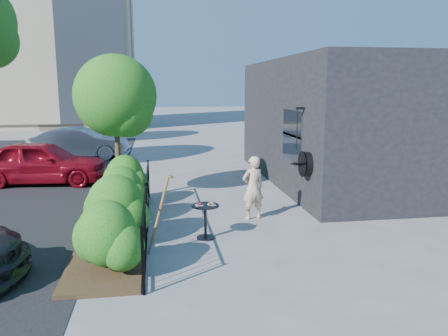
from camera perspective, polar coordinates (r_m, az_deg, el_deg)
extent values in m
plane|color=gray|center=(9.92, -1.20, -7.88)|extent=(120.00, 120.00, 0.00)
cube|color=black|center=(15.43, 17.19, 5.88)|extent=(6.00, 9.00, 4.00)
cube|color=black|center=(12.38, 8.87, 4.25)|extent=(0.04, 1.60, 1.40)
cube|color=black|center=(12.39, 8.89, 4.25)|extent=(0.05, 1.70, 0.06)
cylinder|color=black|center=(11.03, 10.69, 0.53)|extent=(0.18, 0.60, 0.60)
cylinder|color=black|center=(10.99, 10.20, 0.51)|extent=(0.03, 0.64, 0.64)
cube|color=black|center=(11.34, 9.99, 7.70)|extent=(0.25, 0.06, 0.06)
cylinder|color=black|center=(11.35, 9.51, 4.93)|extent=(0.02, 0.02, 1.05)
cylinder|color=black|center=(6.84, -10.56, -11.86)|extent=(0.05, 0.05, 1.10)
cylinder|color=black|center=(9.68, -10.09, -5.10)|extent=(0.05, 0.05, 1.10)
cylinder|color=black|center=(12.60, -9.84, -1.44)|extent=(0.05, 0.05, 1.10)
cube|color=black|center=(9.56, -10.18, -2.16)|extent=(0.03, 6.00, 0.03)
cube|color=black|center=(9.81, -10.00, -7.63)|extent=(0.03, 6.00, 0.03)
cylinder|color=black|center=(6.93, -10.53, -11.55)|extent=(0.02, 0.02, 1.04)
cylinder|color=black|center=(7.12, -10.49, -10.94)|extent=(0.02, 0.02, 1.04)
cylinder|color=black|center=(7.30, -10.45, -10.37)|extent=(0.02, 0.02, 1.04)
cylinder|color=black|center=(7.49, -10.41, -9.83)|extent=(0.02, 0.02, 1.04)
cylinder|color=black|center=(7.68, -10.38, -9.31)|extent=(0.02, 0.02, 1.04)
cylinder|color=black|center=(7.87, -10.34, -8.82)|extent=(0.02, 0.02, 1.04)
cylinder|color=black|center=(8.06, -10.31, -8.35)|extent=(0.02, 0.02, 1.04)
cylinder|color=black|center=(8.25, -10.28, -7.90)|extent=(0.02, 0.02, 1.04)
cylinder|color=black|center=(8.44, -10.25, -7.47)|extent=(0.02, 0.02, 1.04)
cylinder|color=black|center=(8.63, -10.22, -7.06)|extent=(0.02, 0.02, 1.04)
cylinder|color=black|center=(8.82, -10.19, -6.67)|extent=(0.02, 0.02, 1.04)
cylinder|color=black|center=(9.01, -10.17, -6.30)|extent=(0.02, 0.02, 1.04)
cylinder|color=black|center=(9.20, -10.14, -5.94)|extent=(0.02, 0.02, 1.04)
cylinder|color=black|center=(9.39, -10.12, -5.59)|extent=(0.02, 0.02, 1.04)
cylinder|color=black|center=(9.59, -10.10, -5.26)|extent=(0.02, 0.02, 1.04)
cylinder|color=black|center=(9.78, -10.07, -4.95)|extent=(0.02, 0.02, 1.04)
cylinder|color=black|center=(9.97, -10.05, -4.64)|extent=(0.02, 0.02, 1.04)
cylinder|color=black|center=(10.16, -10.03, -4.35)|extent=(0.02, 0.02, 1.04)
cylinder|color=black|center=(10.36, -10.01, -4.06)|extent=(0.02, 0.02, 1.04)
cylinder|color=black|center=(10.55, -10.00, -3.79)|extent=(0.02, 0.02, 1.04)
cylinder|color=black|center=(10.75, -9.98, -3.53)|extent=(0.02, 0.02, 1.04)
cylinder|color=black|center=(10.94, -9.96, -3.28)|extent=(0.02, 0.02, 1.04)
cylinder|color=black|center=(11.13, -9.94, -3.03)|extent=(0.02, 0.02, 1.04)
cylinder|color=black|center=(11.33, -9.93, -2.80)|extent=(0.02, 0.02, 1.04)
cylinder|color=black|center=(11.52, -9.91, -2.57)|extent=(0.02, 0.02, 1.04)
cylinder|color=black|center=(11.72, -9.90, -2.35)|extent=(0.02, 0.02, 1.04)
cylinder|color=black|center=(11.91, -9.88, -2.13)|extent=(0.02, 0.02, 1.04)
cylinder|color=black|center=(12.11, -9.87, -1.93)|extent=(0.02, 0.02, 1.04)
cylinder|color=black|center=(12.30, -9.85, -1.73)|extent=(0.02, 0.02, 1.04)
cylinder|color=black|center=(12.50, -9.84, -1.53)|extent=(0.02, 0.02, 1.04)
cube|color=#382616|center=(9.87, -14.09, -8.05)|extent=(1.30, 6.00, 0.08)
ellipsoid|color=#165D15|center=(7.58, -15.02, -8.57)|extent=(1.10, 1.10, 1.24)
ellipsoid|color=#165D15|center=(9.10, -13.98, -5.29)|extent=(1.10, 1.10, 1.24)
ellipsoid|color=#165D15|center=(10.55, -13.29, -3.08)|extent=(1.10, 1.10, 1.24)
ellipsoid|color=#165D15|center=(11.91, -12.79, -1.51)|extent=(1.10, 1.10, 1.24)
cylinder|color=#3F2B19|center=(12.32, -13.66, 1.22)|extent=(0.14, 0.14, 2.40)
sphere|color=#165D15|center=(12.17, -14.00, 8.86)|extent=(2.20, 2.20, 2.20)
sphere|color=#165D15|center=(11.97, -12.57, 7.31)|extent=(1.43, 1.43, 1.43)
cylinder|color=black|center=(9.09, -2.45, -4.94)|extent=(0.57, 0.57, 0.03)
cylinder|color=black|center=(9.19, -2.43, -7.06)|extent=(0.06, 0.06, 0.69)
cylinder|color=black|center=(9.30, -2.42, -9.06)|extent=(0.38, 0.38, 0.03)
cube|color=white|center=(9.08, -3.25, -4.86)|extent=(0.16, 0.16, 0.01)
cube|color=white|center=(9.09, -1.64, -4.82)|extent=(0.16, 0.16, 0.01)
torus|color=#530D20|center=(9.07, -3.25, -4.71)|extent=(0.13, 0.13, 0.04)
torus|color=tan|center=(9.09, -1.64, -4.68)|extent=(0.13, 0.13, 0.04)
imported|color=#DDB28F|center=(10.45, 3.82, -2.59)|extent=(0.63, 0.49, 1.53)
cylinder|color=brown|center=(8.38, -8.38, -5.57)|extent=(0.41, 0.05, 1.36)
cube|color=gray|center=(8.60, -9.61, -10.18)|extent=(0.10, 0.20, 0.29)
cylinder|color=brown|center=(8.22, -7.03, -1.12)|extent=(0.12, 0.11, 0.06)
imported|color=maroon|center=(15.42, -22.75, 0.70)|extent=(4.31, 2.03, 1.42)
imported|color=#A3A2A7|center=(20.30, -18.30, 3.13)|extent=(4.29, 1.73, 1.39)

